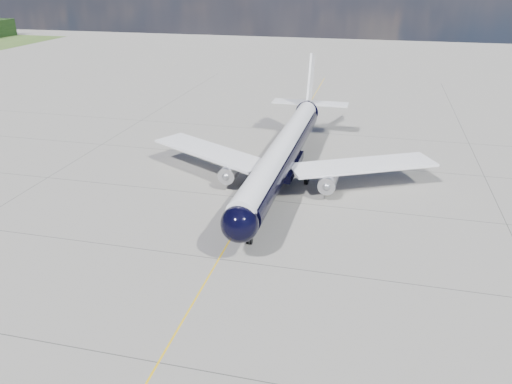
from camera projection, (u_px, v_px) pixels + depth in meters
The scene contains 3 objects.
ground at pixel (263, 184), 68.27m from camera, with size 320.00×320.00×0.00m, color gray.
taxiway_centerline at pixel (254, 199), 63.83m from camera, with size 0.16×160.00×0.01m, color #E2AF0B.
main_airliner at pixel (284, 151), 67.41m from camera, with size 40.59×49.31×14.27m.
Camera 1 is at (13.85, -31.24, 26.83)m, focal length 35.00 mm.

